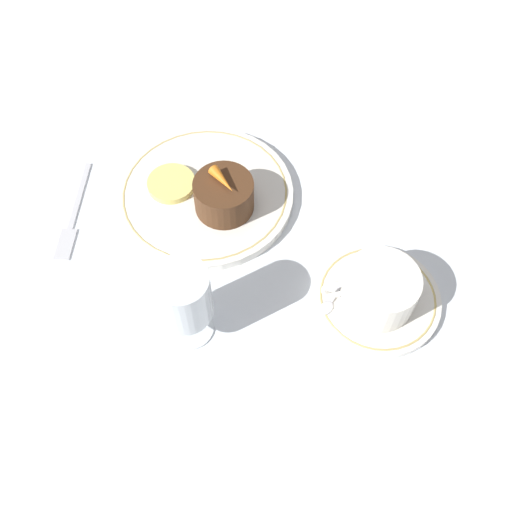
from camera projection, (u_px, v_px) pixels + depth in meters
The scene contains 10 objects.
ground_plane at pixel (229, 205), 0.86m from camera, with size 3.00×3.00×0.00m, color white.
dinner_plate at pixel (205, 194), 0.86m from camera, with size 0.25×0.25×0.01m.
saucer at pixel (377, 299), 0.77m from camera, with size 0.16×0.16×0.01m.
coffee_cup at pixel (380, 289), 0.74m from camera, with size 0.12×0.09×0.05m.
spoon at pixel (337, 292), 0.77m from camera, with size 0.07×0.09×0.00m.
wine_glass at pixel (183, 298), 0.69m from camera, with size 0.07×0.07×0.12m.
fork at pixel (72, 220), 0.84m from camera, with size 0.03×0.17×0.01m.
dessert_cake at pixel (224, 195), 0.82m from camera, with size 0.08×0.08×0.05m.
carrot_garnish at pixel (223, 180), 0.79m from camera, with size 0.04×0.05×0.02m.
pineapple_slice at pixel (171, 184), 0.86m from camera, with size 0.07×0.07×0.01m.
Camera 1 is at (-0.02, 0.52, 0.69)m, focal length 42.00 mm.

